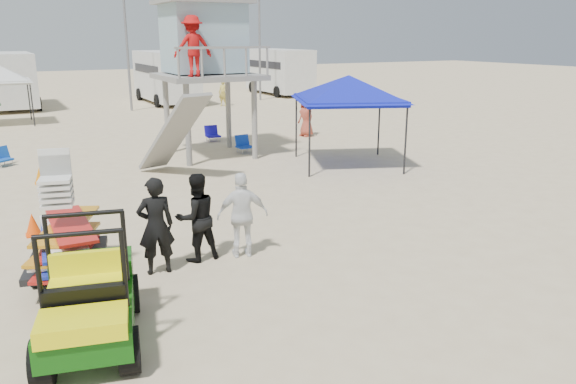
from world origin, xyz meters
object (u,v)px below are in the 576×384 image
utility_cart (87,290)px  lifeguard_tower (203,44)px  canopy_blue (349,80)px  man_left (156,226)px  surf_trailer (64,237)px

utility_cart → lifeguard_tower: (5.97, 11.56, 3.09)m
canopy_blue → man_left: bearing=-144.1°
utility_cart → man_left: man_left is taller
man_left → surf_trailer: bearing=-6.1°
utility_cart → canopy_blue: bearing=39.4°
utility_cart → surf_trailer: size_ratio=1.06×
surf_trailer → man_left: 1.54m
lifeguard_tower → utility_cart: bearing=-117.3°
man_left → lifeguard_tower: (4.45, 9.53, 3.02)m
canopy_blue → surf_trailer: bearing=-150.0°
utility_cart → surf_trailer: surf_trailer is taller
surf_trailer → utility_cart: bearing=-90.1°
utility_cart → lifeguard_tower: size_ratio=0.49×
canopy_blue → lifeguard_tower: bearing=134.3°
utility_cart → canopy_blue: 12.55m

